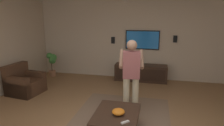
% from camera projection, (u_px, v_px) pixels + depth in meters
% --- Properties ---
extents(wall_back_tv, '(0.10, 6.99, 2.83)m').
position_uv_depth(wall_back_tv, '(137.00, 37.00, 6.67)').
color(wall_back_tv, '#C6B299').
rests_on(wall_back_tv, ground).
extents(area_rug, '(3.00, 2.02, 0.01)m').
position_uv_depth(area_rug, '(118.00, 126.00, 3.92)').
color(area_rug, '#7A604C').
rests_on(area_rug, ground).
extents(armchair, '(0.90, 0.91, 0.82)m').
position_uv_depth(armchair, '(25.00, 84.00, 5.54)').
color(armchair, '#472D1E').
rests_on(armchair, ground).
extents(coffee_table, '(1.00, 0.80, 0.40)m').
position_uv_depth(coffee_table, '(116.00, 118.00, 3.66)').
color(coffee_table, '#332116').
rests_on(coffee_table, ground).
extents(media_console, '(0.45, 1.70, 0.55)m').
position_uv_depth(media_console, '(141.00, 73.00, 6.59)').
color(media_console, '#332116').
rests_on(media_console, ground).
extents(tv, '(0.05, 1.11, 0.63)m').
position_uv_depth(tv, '(142.00, 40.00, 6.56)').
color(tv, black).
extents(person_standing, '(0.58, 0.59, 1.64)m').
position_uv_depth(person_standing, '(131.00, 73.00, 4.29)').
color(person_standing, '#C6B793').
rests_on(person_standing, ground).
extents(potted_plant_short, '(0.35, 0.35, 0.84)m').
position_uv_depth(potted_plant_short, '(52.00, 61.00, 7.04)').
color(potted_plant_short, '#9E6B4C').
rests_on(potted_plant_short, ground).
extents(bowl, '(0.23, 0.23, 0.10)m').
position_uv_depth(bowl, '(118.00, 112.00, 3.57)').
color(bowl, orange).
rests_on(bowl, coffee_table).
extents(remote_white, '(0.13, 0.14, 0.02)m').
position_uv_depth(remote_white, '(125.00, 122.00, 3.30)').
color(remote_white, white).
rests_on(remote_white, coffee_table).
extents(vase_round, '(0.22, 0.22, 0.22)m').
position_uv_depth(vase_round, '(128.00, 61.00, 6.61)').
color(vase_round, orange).
rests_on(vase_round, media_console).
extents(wall_speaker_left, '(0.06, 0.12, 0.22)m').
position_uv_depth(wall_speaker_left, '(175.00, 39.00, 6.34)').
color(wall_speaker_left, black).
extents(wall_speaker_right, '(0.06, 0.12, 0.22)m').
position_uv_depth(wall_speaker_right, '(113.00, 40.00, 6.79)').
color(wall_speaker_right, black).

